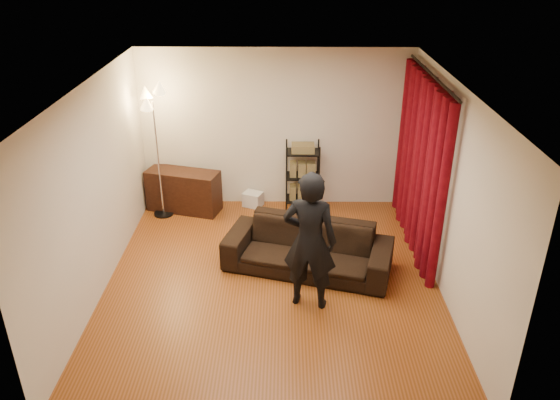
{
  "coord_description": "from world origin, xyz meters",
  "views": [
    {
      "loc": [
        0.16,
        -6.23,
        4.28
      ],
      "look_at": [
        0.1,
        0.3,
        1.1
      ],
      "focal_mm": 35.0,
      "sensor_mm": 36.0,
      "label": 1
    }
  ],
  "objects_px": {
    "sofa": "(308,248)",
    "storage_boxes": "(253,199)",
    "floor_lamp": "(158,154)",
    "media_cabinet": "(184,191)",
    "wire_shelf": "(302,176)",
    "person": "(310,241)"
  },
  "relations": [
    {
      "from": "person",
      "to": "storage_boxes",
      "type": "xyz_separation_m",
      "value": [
        -0.86,
        2.78,
        -0.79
      ]
    },
    {
      "from": "sofa",
      "to": "storage_boxes",
      "type": "relative_size",
      "value": 7.37
    },
    {
      "from": "person",
      "to": "media_cabinet",
      "type": "xyz_separation_m",
      "value": [
        -2.03,
        2.64,
        -0.56
      ]
    },
    {
      "from": "person",
      "to": "wire_shelf",
      "type": "xyz_separation_m",
      "value": [
        -0.01,
        2.74,
        -0.32
      ]
    },
    {
      "from": "sofa",
      "to": "storage_boxes",
      "type": "bearing_deg",
      "value": 129.77
    },
    {
      "from": "storage_boxes",
      "to": "wire_shelf",
      "type": "distance_m",
      "value": 0.97
    },
    {
      "from": "storage_boxes",
      "to": "wire_shelf",
      "type": "bearing_deg",
      "value": -2.35
    },
    {
      "from": "wire_shelf",
      "to": "floor_lamp",
      "type": "xyz_separation_m",
      "value": [
        -2.36,
        -0.29,
        0.5
      ]
    },
    {
      "from": "storage_boxes",
      "to": "floor_lamp",
      "type": "height_order",
      "value": "floor_lamp"
    },
    {
      "from": "media_cabinet",
      "to": "wire_shelf",
      "type": "bearing_deg",
      "value": 18.41
    },
    {
      "from": "wire_shelf",
      "to": "floor_lamp",
      "type": "bearing_deg",
      "value": 179.32
    },
    {
      "from": "media_cabinet",
      "to": "storage_boxes",
      "type": "height_order",
      "value": "media_cabinet"
    },
    {
      "from": "media_cabinet",
      "to": "storage_boxes",
      "type": "xyz_separation_m",
      "value": [
        1.17,
        0.14,
        -0.23
      ]
    },
    {
      "from": "storage_boxes",
      "to": "wire_shelf",
      "type": "height_order",
      "value": "wire_shelf"
    },
    {
      "from": "floor_lamp",
      "to": "media_cabinet",
      "type": "bearing_deg",
      "value": 29.22
    },
    {
      "from": "sofa",
      "to": "wire_shelf",
      "type": "bearing_deg",
      "value": 106.51
    },
    {
      "from": "media_cabinet",
      "to": "storage_boxes",
      "type": "relative_size",
      "value": 3.91
    },
    {
      "from": "person",
      "to": "media_cabinet",
      "type": "height_order",
      "value": "person"
    },
    {
      "from": "sofa",
      "to": "wire_shelf",
      "type": "relative_size",
      "value": 1.94
    },
    {
      "from": "floor_lamp",
      "to": "wire_shelf",
      "type": "bearing_deg",
      "value": 7.04
    },
    {
      "from": "storage_boxes",
      "to": "floor_lamp",
      "type": "xyz_separation_m",
      "value": [
        -1.5,
        -0.33,
        0.97
      ]
    },
    {
      "from": "media_cabinet",
      "to": "storage_boxes",
      "type": "distance_m",
      "value": 1.2
    }
  ]
}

